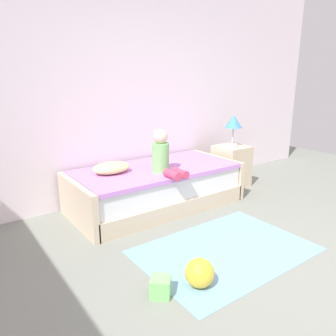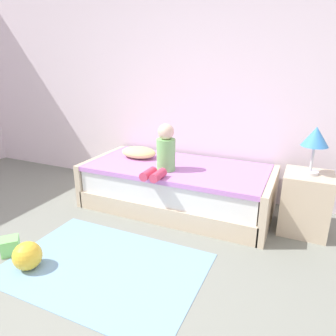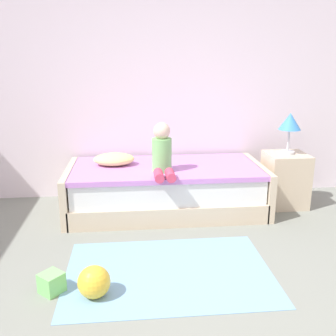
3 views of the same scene
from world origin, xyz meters
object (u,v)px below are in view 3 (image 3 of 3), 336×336
at_px(pillow, 114,159).
at_px(table_lamp, 290,123).
at_px(toy_ball, 94,282).
at_px(nightstand, 285,180).
at_px(toy_block, 52,283).
at_px(child_figure, 162,153).
at_px(bed, 166,188).

bearing_deg(pillow, table_lamp, -2.54).
bearing_deg(toy_ball, nightstand, 38.28).
xyz_separation_m(table_lamp, toy_block, (-2.31, -1.49, -0.86)).
height_order(child_figure, toy_block, child_figure).
bearing_deg(bed, child_figure, -103.69).
height_order(bed, table_lamp, table_lamp).
height_order(bed, child_figure, child_figure).
xyz_separation_m(table_lamp, toy_ball, (-2.00, -1.58, -0.82)).
distance_m(table_lamp, child_figure, 1.45).
bearing_deg(table_lamp, toy_block, -147.08).
bearing_deg(pillow, toy_ball, -93.38).
distance_m(child_figure, toy_ball, 1.57).
bearing_deg(nightstand, bed, -179.33).
bearing_deg(pillow, bed, -10.29).
distance_m(bed, toy_block, 1.77).
xyz_separation_m(child_figure, toy_ball, (-0.59, -1.33, -0.59)).
distance_m(nightstand, table_lamp, 0.64).
height_order(nightstand, child_figure, child_figure).
bearing_deg(toy_ball, bed, 67.44).
relative_size(bed, toy_ball, 9.16).
bearing_deg(nightstand, toy_block, -147.08).
relative_size(bed, toy_block, 14.35).
bearing_deg(child_figure, toy_block, -125.80).
relative_size(toy_ball, toy_block, 1.57).
bearing_deg(pillow, toy_block, -104.42).
height_order(table_lamp, toy_ball, table_lamp).
bearing_deg(toy_ball, toy_block, 164.72).
bearing_deg(nightstand, table_lamp, 0.00).
bearing_deg(child_figure, toy_ball, -113.99).
distance_m(bed, pillow, 0.64).
bearing_deg(toy_block, bed, 57.08).
relative_size(table_lamp, pillow, 1.02).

